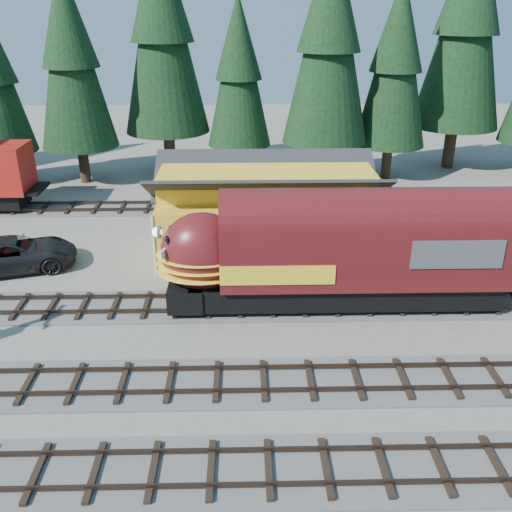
{
  "coord_description": "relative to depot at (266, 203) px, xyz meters",
  "views": [
    {
      "loc": [
        -1.31,
        -19.91,
        13.58
      ],
      "look_at": [
        -0.74,
        4.0,
        2.66
      ],
      "focal_mm": 40.0,
      "sensor_mm": 36.0,
      "label": 1
    }
  ],
  "objects": [
    {
      "name": "locomotive",
      "position": [
        2.55,
        -6.5,
        -0.38
      ],
      "size": [
        16.31,
        3.24,
        4.43
      ],
      "color": "black",
      "rests_on": "ground"
    },
    {
      "name": "conifer_backdrop",
      "position": [
        8.92,
        13.95,
        6.93
      ],
      "size": [
        79.1,
        23.31,
        17.31
      ],
      "color": "black",
      "rests_on": "ground"
    },
    {
      "name": "track_siding",
      "position": [
        10.0,
        -6.5,
        -2.9
      ],
      "size": [
        68.0,
        3.2,
        0.33
      ],
      "color": "#4C4947",
      "rests_on": "ground"
    },
    {
      "name": "track_spur",
      "position": [
        -10.0,
        7.5,
        -2.9
      ],
      "size": [
        32.0,
        3.2,
        0.33
      ],
      "color": "#4C4947",
      "rests_on": "ground"
    },
    {
      "name": "depot",
      "position": [
        0.0,
        0.0,
        0.0
      ],
      "size": [
        12.8,
        7.0,
        5.3
      ],
      "color": "gold",
      "rests_on": "ground"
    },
    {
      "name": "ground",
      "position": [
        0.0,
        -10.5,
        -2.96
      ],
      "size": [
        120.0,
        120.0,
        0.0
      ],
      "primitive_type": "plane",
      "color": "#6B665B",
      "rests_on": "ground"
    },
    {
      "name": "pickup_truck_a",
      "position": [
        -13.72,
        -2.11,
        -2.06
      ],
      "size": [
        7.1,
        4.75,
        1.81
      ],
      "primitive_type": "imported",
      "rotation": [
        0.0,
        0.0,
        1.86
      ],
      "color": "black",
      "rests_on": "ground"
    }
  ]
}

